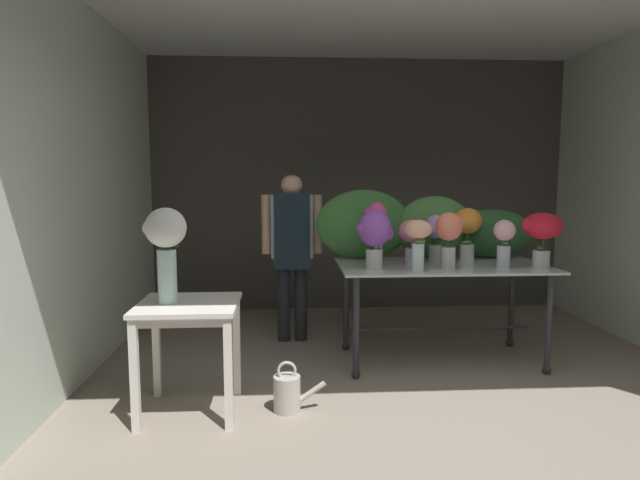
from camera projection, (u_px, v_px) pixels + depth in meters
ground_plane at (386, 359)px, 4.59m from camera, size 8.38×8.38×0.00m
wall_back at (358, 186)px, 6.31m from camera, size 4.92×0.12×2.91m
wall_left at (85, 190)px, 4.27m from camera, size 0.12×3.93×2.91m
display_table_glass at (442, 280)px, 4.46m from camera, size 1.73×0.91×0.84m
side_table_white at (189, 318)px, 3.49m from camera, size 0.65×0.63×0.74m
florist at (292, 239)px, 5.01m from camera, size 0.57×0.24×1.59m
foliage_backdrop at (430, 228)px, 4.75m from camera, size 1.96×0.31×0.61m
vase_peach_stock at (418, 238)px, 4.08m from camera, size 0.21×0.21×0.40m
vase_coral_anemones at (449, 234)px, 4.19m from camera, size 0.22×0.22×0.45m
vase_fuchsia_dahlias at (377, 227)px, 4.50m from camera, size 0.19×0.17×0.51m
vase_crimson_lilies at (542, 231)px, 4.22m from camera, size 0.33×0.30×0.45m
vase_violet_carnations at (375, 234)px, 4.17m from camera, size 0.30×0.26×0.47m
vase_lilac_freesia at (435, 234)px, 4.54m from camera, size 0.18×0.18×0.41m
vase_blush_snapdragons at (504, 241)px, 4.22m from camera, size 0.17×0.17×0.39m
vase_sunset_tulips at (467, 227)px, 4.59m from camera, size 0.28×0.24×0.46m
vase_rosy_roses at (412, 237)px, 4.38m from camera, size 0.23×0.23×0.38m
vase_white_roses_tall at (165, 242)px, 3.43m from camera, size 0.28×0.26×0.62m
watering_can at (288, 393)px, 3.55m from camera, size 0.35×0.18×0.34m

